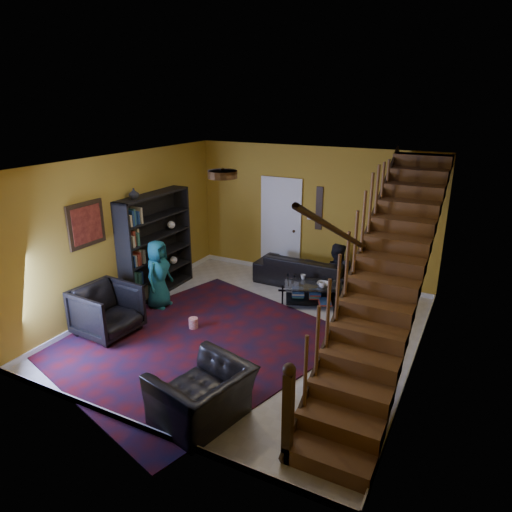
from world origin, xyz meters
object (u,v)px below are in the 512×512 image
Objects in this scene: armchair_right at (202,396)px; coffee_table at (313,293)px; armchair_left at (107,311)px; bookshelf at (156,246)px; sofa at (308,271)px.

armchair_right reaches higher than coffee_table.
armchair_left is at bearing -99.81° from armchair_right.
armchair_left is 0.85× the size of armchair_right.
sofa is (2.52, 1.70, -0.65)m from bookshelf.
bookshelf is at bearing 34.63° from sofa.
armchair_right is at bearing -90.52° from coffee_table.
bookshelf is 2.18× the size of armchair_left.
bookshelf is at bearing -164.00° from coffee_table.
armchair_left is at bearing -78.60° from bookshelf.
coffee_table is at bearing -167.40° from armchair_right.
coffee_table is (0.45, -0.85, -0.08)m from sofa.
armchair_right is at bearing -108.82° from armchair_left.
armchair_left is 2.80m from armchair_right.
armchair_left is (-2.16, -3.46, 0.10)m from sofa.
armchair_left reaches higher than coffee_table.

